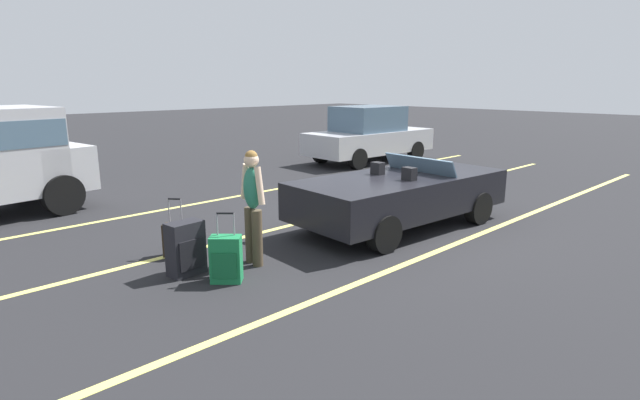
# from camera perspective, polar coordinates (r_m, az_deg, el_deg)

# --- Properties ---
(ground_plane) EXTENTS (80.00, 80.00, 0.00)m
(ground_plane) POSITION_cam_1_polar(r_m,az_deg,el_deg) (9.29, 8.91, -2.98)
(ground_plane) COLOR black
(lot_line_near) EXTENTS (18.00, 0.12, 0.01)m
(lot_line_near) POSITION_cam_1_polar(r_m,az_deg,el_deg) (8.62, 15.67, -4.60)
(lot_line_near) COLOR #EAE066
(lot_line_near) RESTS_ON ground_plane
(lot_line_mid) EXTENTS (18.00, 0.12, 0.01)m
(lot_line_mid) POSITION_cam_1_polar(r_m,az_deg,el_deg) (10.18, 2.52, -1.41)
(lot_line_mid) COLOR #EAE066
(lot_line_mid) RESTS_ON ground_plane
(lot_line_far) EXTENTS (18.00, 0.12, 0.01)m
(lot_line_far) POSITION_cam_1_polar(r_m,az_deg,el_deg) (12.15, -6.73, 0.91)
(lot_line_far) COLOR #EAE066
(lot_line_far) RESTS_ON ground_plane
(convertible_car) EXTENTS (4.25, 2.05, 1.24)m
(convertible_car) POSITION_cam_1_polar(r_m,az_deg,el_deg) (9.30, 9.89, 0.74)
(convertible_car) COLOR black
(convertible_car) RESTS_ON ground_plane
(suitcase_large_black) EXTENTS (0.50, 0.33, 0.74)m
(suitcase_large_black) POSITION_cam_1_polar(r_m,az_deg,el_deg) (7.07, -14.97, -5.33)
(suitcase_large_black) COLOR black
(suitcase_large_black) RESTS_ON ground_plane
(suitcase_medium_bright) EXTENTS (0.45, 0.45, 0.93)m
(suitcase_medium_bright) POSITION_cam_1_polar(r_m,az_deg,el_deg) (6.72, -10.61, -6.61)
(suitcase_medium_bright) COLOR #19723F
(suitcase_medium_bright) RESTS_ON ground_plane
(suitcase_small_carryon) EXTENTS (0.37, 0.39, 0.89)m
(suitcase_small_carryon) POSITION_cam_1_polar(r_m,az_deg,el_deg) (7.87, -16.07, -4.38)
(suitcase_small_carryon) COLOR #2D2319
(suitcase_small_carryon) RESTS_ON ground_plane
(traveler_person) EXTENTS (0.26, 0.61, 1.65)m
(traveler_person) POSITION_cam_1_polar(r_m,az_deg,el_deg) (7.14, -7.65, -0.14)
(traveler_person) COLOR #4C3F2D
(traveler_person) RESTS_ON ground_plane
(parked_sedan_far) EXTENTS (4.57, 2.02, 1.82)m
(parked_sedan_far) POSITION_cam_1_polar(r_m,az_deg,el_deg) (16.74, 5.59, 7.36)
(parked_sedan_far) COLOR #B2B2B7
(parked_sedan_far) RESTS_ON ground_plane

